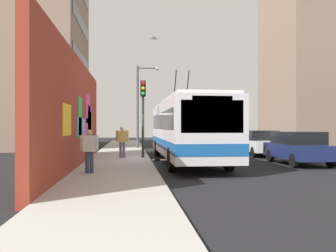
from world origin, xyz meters
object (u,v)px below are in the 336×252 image
object	(u,v)px
parked_car_navy	(298,147)
pedestrian_near_wall	(89,148)
city_bus	(186,128)
street_lamp	(140,101)
parked_car_white	(258,142)
parked_car_dark_gray	(233,139)
pedestrian_midblock	(122,139)
traffic_light	(143,106)

from	to	relation	value
parked_car_navy	pedestrian_near_wall	distance (m)	10.05
city_bus	street_lamp	bearing A→B (deg)	11.59
parked_car_white	parked_car_dark_gray	distance (m)	5.41
parked_car_white	street_lamp	size ratio (longest dim) A/B	0.73
pedestrian_midblock	parked_car_dark_gray	bearing A→B (deg)	-46.64
pedestrian_midblock	traffic_light	bearing A→B (deg)	-91.48
pedestrian_near_wall	street_lamp	world-z (taller)	street_lamp
city_bus	parked_car_dark_gray	distance (m)	10.55
traffic_light	parked_car_white	bearing A→B (deg)	-70.47
city_bus	parked_car_dark_gray	size ratio (longest dim) A/B	2.44
pedestrian_near_wall	city_bus	bearing A→B (deg)	-41.10
parked_car_dark_gray	pedestrian_midblock	bearing A→B (deg)	133.36
traffic_light	street_lamp	xyz separation A→B (m)	(8.88, -0.10, 0.91)
parked_car_navy	parked_car_white	xyz separation A→B (m)	(5.37, -0.00, 0.00)
parked_car_dark_gray	street_lamp	size ratio (longest dim) A/B	0.75
city_bus	pedestrian_near_wall	bearing A→B (deg)	138.90
parked_car_dark_gray	traffic_light	distance (m)	11.08
parked_car_navy	parked_car_white	size ratio (longest dim) A/B	0.87
city_bus	pedestrian_near_wall	size ratio (longest dim) A/B	7.50
city_bus	pedestrian_midblock	size ratio (longest dim) A/B	6.96
pedestrian_near_wall	traffic_light	distance (m)	6.69
parked_car_white	pedestrian_midblock	xyz separation A→B (m)	(-2.58, 8.46, 0.31)
traffic_light	street_lamp	size ratio (longest dim) A/B	0.64
parked_car_navy	pedestrian_midblock	size ratio (longest dim) A/B	2.42
parked_car_white	pedestrian_near_wall	world-z (taller)	pedestrian_near_wall
traffic_light	parked_car_navy	bearing A→B (deg)	-110.58
pedestrian_near_wall	parked_car_dark_gray	bearing A→B (deg)	-34.04
street_lamp	parked_car_dark_gray	bearing A→B (deg)	-96.80
parked_car_dark_gray	pedestrian_midblock	xyz separation A→B (m)	(-7.99, 8.46, 0.31)
parked_car_dark_gray	pedestrian_near_wall	xyz separation A→B (m)	(-14.06, 9.50, 0.22)
pedestrian_near_wall	street_lamp	distance (m)	15.35
city_bus	traffic_light	bearing A→B (deg)	62.51
traffic_light	pedestrian_midblock	bearing A→B (deg)	88.52
pedestrian_midblock	street_lamp	size ratio (longest dim) A/B	0.26
parked_car_navy	pedestrian_midblock	bearing A→B (deg)	71.75
parked_car_dark_gray	traffic_light	world-z (taller)	traffic_light
city_bus	parked_car_white	xyz separation A→B (m)	(3.73, -5.20, -0.91)
pedestrian_midblock	pedestrian_near_wall	xyz separation A→B (m)	(-6.07, 1.04, -0.08)
city_bus	pedestrian_near_wall	xyz separation A→B (m)	(-4.93, 4.30, -0.69)
city_bus	street_lamp	size ratio (longest dim) A/B	1.82
parked_car_white	traffic_light	world-z (taller)	traffic_light
parked_car_dark_gray	traffic_light	bearing A→B (deg)	137.47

